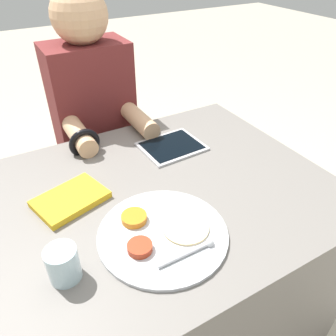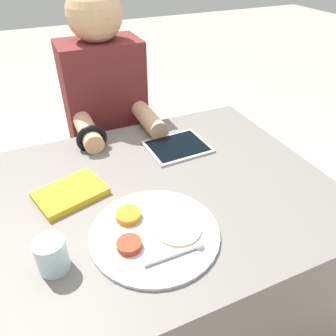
{
  "view_description": "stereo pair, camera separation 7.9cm",
  "coord_description": "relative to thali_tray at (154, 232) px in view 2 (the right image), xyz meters",
  "views": [
    {
      "loc": [
        -0.38,
        -0.68,
        1.38
      ],
      "look_at": [
        0.02,
        0.01,
        0.81
      ],
      "focal_mm": 35.0,
      "sensor_mm": 36.0,
      "label": 1
    },
    {
      "loc": [
        -0.31,
        -0.72,
        1.38
      ],
      "look_at": [
        0.02,
        0.01,
        0.81
      ],
      "focal_mm": 35.0,
      "sensor_mm": 36.0,
      "label": 2
    }
  ],
  "objects": [
    {
      "name": "thali_tray",
      "position": [
        0.0,
        0.0,
        0.0
      ],
      "size": [
        0.33,
        0.33,
        0.03
      ],
      "color": "#B7BABF",
      "rests_on": "dining_table"
    },
    {
      "name": "person_diner",
      "position": [
        0.08,
        0.74,
        -0.15
      ],
      "size": [
        0.34,
        0.42,
        1.25
      ],
      "color": "black",
      "rests_on": "ground_plane"
    },
    {
      "name": "red_notebook",
      "position": [
        -0.17,
        0.24,
        0.0
      ],
      "size": [
        0.22,
        0.18,
        0.02
      ],
      "color": "silver",
      "rests_on": "dining_table"
    },
    {
      "name": "ground_plane",
      "position": [
        0.1,
        0.17,
        -0.76
      ],
      "size": [
        12.0,
        12.0,
        0.0
      ],
      "primitive_type": "plane",
      "color": "#B2A893"
    },
    {
      "name": "tablet_device",
      "position": [
        0.24,
        0.36,
        -0.0
      ],
      "size": [
        0.22,
        0.19,
        0.01
      ],
      "color": "#B7B7BC",
      "rests_on": "dining_table"
    },
    {
      "name": "drinking_glass",
      "position": [
        -0.25,
        -0.0,
        0.04
      ],
      "size": [
        0.07,
        0.07,
        0.09
      ],
      "color": "silver",
      "rests_on": "dining_table"
    },
    {
      "name": "dining_table",
      "position": [
        0.1,
        0.17,
        -0.38
      ],
      "size": [
        1.0,
        0.83,
        0.75
      ],
      "color": "slate",
      "rests_on": "ground_plane"
    }
  ]
}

